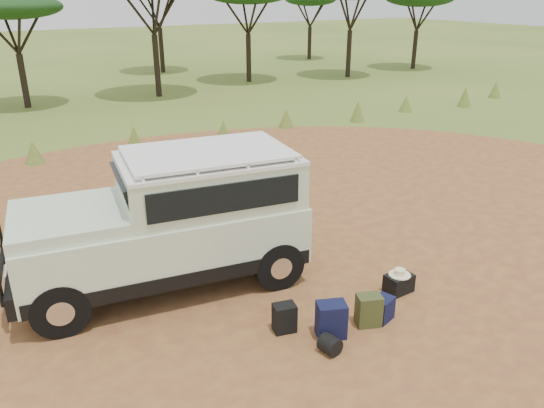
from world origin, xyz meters
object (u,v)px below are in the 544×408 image
walking_staff (81,246)px  hard_case (399,283)px  backpack_olive (369,310)px  backpack_black (284,318)px  backpack_navy (331,320)px  safari_vehicle (172,224)px  duffel_navy (382,309)px

walking_staff → hard_case: 5.62m
walking_staff → backpack_olive: size_ratio=2.85×
backpack_black → hard_case: backpack_black is taller
backpack_navy → hard_case: size_ratio=1.22×
safari_vehicle → hard_case: (3.23, -2.29, -0.99)m
walking_staff → backpack_black: bearing=-105.4°
safari_vehicle → walking_staff: (-1.41, 0.83, -0.43)m
hard_case → backpack_olive: bearing=-159.0°
duffel_navy → backpack_olive: bearing=159.2°
backpack_olive → duffel_navy: backpack_olive is taller
walking_staff → duffel_navy: (3.82, -3.62, -0.54)m
walking_staff → backpack_navy: 4.57m
hard_case → backpack_navy: bearing=-169.4°
safari_vehicle → hard_case: size_ratio=10.97×
backpack_olive → backpack_navy: bearing=-164.3°
safari_vehicle → walking_staff: size_ratio=3.44×
walking_staff → backpack_navy: size_ratio=2.62×
backpack_olive → duffel_navy: 0.29m
duffel_navy → backpack_black: bearing=141.8°
safari_vehicle → duffel_navy: size_ratio=12.94×
walking_staff → backpack_black: (2.31, -3.07, -0.50)m
backpack_navy → hard_case: 1.84m
walking_staff → hard_case: bearing=-86.3°
backpack_navy → backpack_olive: bearing=16.6°
walking_staff → backpack_black: size_ratio=3.22×
backpack_olive → hard_case: size_ratio=1.12×
duffel_navy → safari_vehicle: bearing=112.5°
safari_vehicle → backpack_navy: (1.44, -2.72, -0.87)m
duffel_navy → hard_case: (0.82, 0.50, -0.03)m
safari_vehicle → hard_case: safari_vehicle is taller
safari_vehicle → hard_case: bearing=-27.4°
backpack_black → backpack_navy: size_ratio=0.81×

